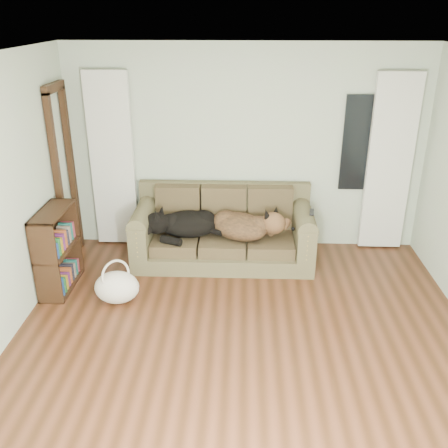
{
  "coord_description": "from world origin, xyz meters",
  "views": [
    {
      "loc": [
        -0.03,
        -3.68,
        2.95
      ],
      "look_at": [
        -0.24,
        1.6,
        0.66
      ],
      "focal_mm": 40.0,
      "sensor_mm": 36.0,
      "label": 1
    }
  ],
  "objects_px": {
    "sofa": "(223,227)",
    "bookshelf": "(57,247)",
    "dog_black_lab": "(185,226)",
    "dog_shepherd": "(244,227)",
    "tote_bag": "(117,289)"
  },
  "relations": [
    {
      "from": "dog_shepherd",
      "to": "tote_bag",
      "type": "height_order",
      "value": "dog_shepherd"
    },
    {
      "from": "sofa",
      "to": "tote_bag",
      "type": "xyz_separation_m",
      "value": [
        -1.11,
        -1.03,
        -0.29
      ]
    },
    {
      "from": "sofa",
      "to": "tote_bag",
      "type": "height_order",
      "value": "sofa"
    },
    {
      "from": "sofa",
      "to": "tote_bag",
      "type": "bearing_deg",
      "value": -137.0
    },
    {
      "from": "sofa",
      "to": "bookshelf",
      "type": "height_order",
      "value": "bookshelf"
    },
    {
      "from": "sofa",
      "to": "dog_shepherd",
      "type": "bearing_deg",
      "value": -16.55
    },
    {
      "from": "dog_shepherd",
      "to": "tote_bag",
      "type": "distance_m",
      "value": 1.7
    },
    {
      "from": "bookshelf",
      "to": "sofa",
      "type": "bearing_deg",
      "value": 17.84
    },
    {
      "from": "tote_bag",
      "to": "dog_shepherd",
      "type": "bearing_deg",
      "value": 35.12
    },
    {
      "from": "dog_shepherd",
      "to": "bookshelf",
      "type": "height_order",
      "value": "bookshelf"
    },
    {
      "from": "tote_bag",
      "to": "bookshelf",
      "type": "height_order",
      "value": "bookshelf"
    },
    {
      "from": "dog_black_lab",
      "to": "bookshelf",
      "type": "bearing_deg",
      "value": -155.11
    },
    {
      "from": "dog_black_lab",
      "to": "bookshelf",
      "type": "xyz_separation_m",
      "value": [
        -1.36,
        -0.7,
        0.02
      ]
    },
    {
      "from": "tote_bag",
      "to": "dog_black_lab",
      "type": "bearing_deg",
      "value": 57.15
    },
    {
      "from": "dog_black_lab",
      "to": "dog_shepherd",
      "type": "distance_m",
      "value": 0.72
    }
  ]
}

